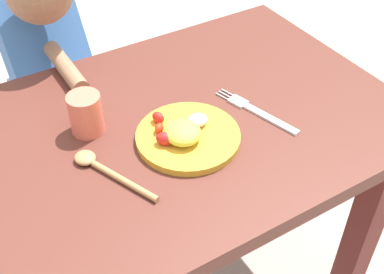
{
  "coord_description": "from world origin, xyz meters",
  "views": [
    {
      "loc": [
        -0.33,
        -0.76,
        1.38
      ],
      "look_at": [
        0.08,
        -0.08,
        0.69
      ],
      "focal_mm": 46.88,
      "sensor_mm": 36.0,
      "label": 1
    }
  ],
  "objects_px": {
    "fork": "(258,112)",
    "spoon": "(102,168)",
    "plate": "(186,135)",
    "person": "(51,85)",
    "drinking_cup": "(86,114)"
  },
  "relations": [
    {
      "from": "fork",
      "to": "spoon",
      "type": "relative_size",
      "value": 1.08
    },
    {
      "from": "plate",
      "to": "fork",
      "type": "height_order",
      "value": "plate"
    },
    {
      "from": "plate",
      "to": "spoon",
      "type": "height_order",
      "value": "plate"
    },
    {
      "from": "fork",
      "to": "spoon",
      "type": "distance_m",
      "value": 0.38
    },
    {
      "from": "spoon",
      "to": "plate",
      "type": "bearing_deg",
      "value": -115.26
    },
    {
      "from": "person",
      "to": "fork",
      "type": "bearing_deg",
      "value": 118.81
    },
    {
      "from": "plate",
      "to": "person",
      "type": "height_order",
      "value": "person"
    },
    {
      "from": "plate",
      "to": "person",
      "type": "distance_m",
      "value": 0.61
    },
    {
      "from": "person",
      "to": "drinking_cup",
      "type": "bearing_deg",
      "value": 85.15
    },
    {
      "from": "fork",
      "to": "spoon",
      "type": "height_order",
      "value": "spoon"
    },
    {
      "from": "spoon",
      "to": "drinking_cup",
      "type": "distance_m",
      "value": 0.14
    },
    {
      "from": "fork",
      "to": "drinking_cup",
      "type": "xyz_separation_m",
      "value": [
        -0.35,
        0.14,
        0.04
      ]
    },
    {
      "from": "fork",
      "to": "drinking_cup",
      "type": "height_order",
      "value": "drinking_cup"
    },
    {
      "from": "spoon",
      "to": "person",
      "type": "bearing_deg",
      "value": -28.93
    },
    {
      "from": "spoon",
      "to": "person",
      "type": "xyz_separation_m",
      "value": [
        0.06,
        0.56,
        -0.16
      ]
    }
  ]
}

